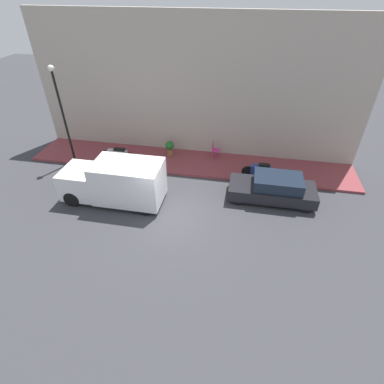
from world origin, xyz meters
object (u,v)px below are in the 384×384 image
(potted_plant, at_px, (170,147))
(cafe_chair, at_px, (215,149))
(delivery_van, at_px, (114,182))
(motorcycle_blue, at_px, (261,170))
(scooter_silver, at_px, (118,154))
(streetlamp, at_px, (60,105))
(parked_car, at_px, (273,188))

(potted_plant, relative_size, cafe_chair, 0.93)
(delivery_van, height_order, cafe_chair, delivery_van)
(motorcycle_blue, relative_size, cafe_chair, 2.07)
(motorcycle_blue, distance_m, cafe_chair, 3.23)
(delivery_van, relative_size, motorcycle_blue, 2.46)
(scooter_silver, distance_m, streetlamp, 3.87)
(delivery_van, relative_size, streetlamp, 0.91)
(motorcycle_blue, height_order, potted_plant, potted_plant)
(parked_car, relative_size, cafe_chair, 4.34)
(parked_car, distance_m, potted_plant, 6.71)
(parked_car, distance_m, scooter_silver, 8.93)
(delivery_van, xyz_separation_m, cafe_chair, (4.87, -4.13, -0.39))
(delivery_van, distance_m, streetlamp, 5.48)
(streetlamp, bearing_deg, parked_car, -98.06)
(motorcycle_blue, relative_size, streetlamp, 0.37)
(cafe_chair, bearing_deg, parked_car, -136.19)
(motorcycle_blue, bearing_deg, delivery_van, 114.17)
(potted_plant, bearing_deg, delivery_van, 162.16)
(delivery_van, relative_size, cafe_chair, 5.08)
(streetlamp, bearing_deg, cafe_chair, -77.30)
(delivery_van, height_order, streetlamp, streetlamp)
(motorcycle_blue, bearing_deg, cafe_chair, 55.74)
(delivery_van, bearing_deg, cafe_chair, -40.31)
(scooter_silver, bearing_deg, delivery_van, -159.27)
(parked_car, xyz_separation_m, cafe_chair, (3.41, 3.27, 0.04))
(scooter_silver, relative_size, streetlamp, 0.41)
(scooter_silver, relative_size, motorcycle_blue, 1.09)
(parked_car, relative_size, streetlamp, 0.78)
(parked_car, distance_m, delivery_van, 7.56)
(parked_car, height_order, potted_plant, parked_car)
(scooter_silver, distance_m, cafe_chair, 5.62)
(parked_car, bearing_deg, delivery_van, 101.19)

